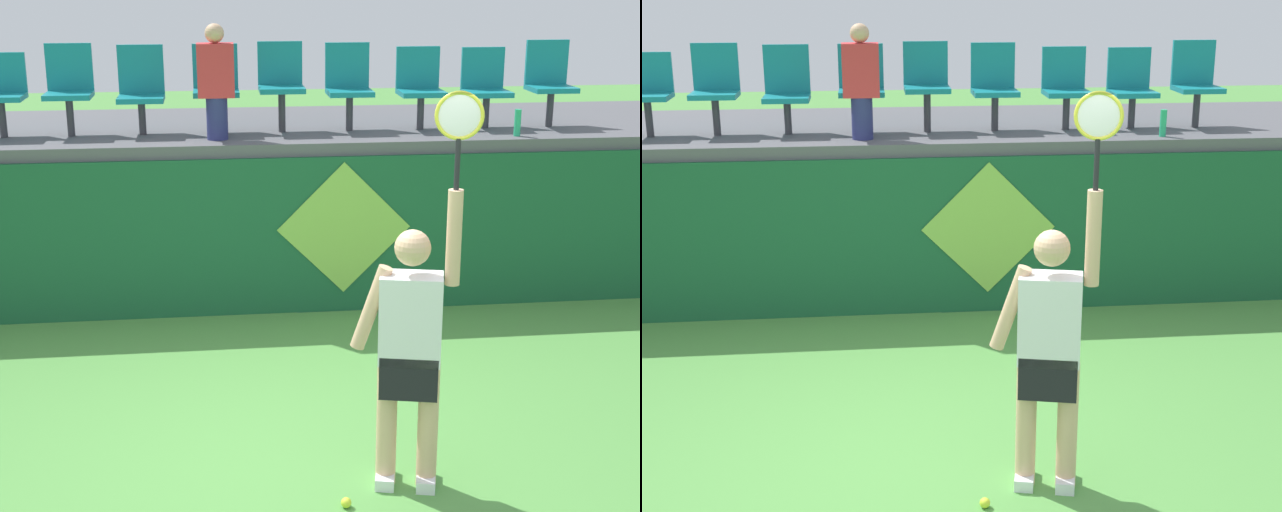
{
  "view_description": "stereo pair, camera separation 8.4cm",
  "coord_description": "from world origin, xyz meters",
  "views": [
    {
      "loc": [
        -0.35,
        -5.41,
        3.17
      ],
      "look_at": [
        0.4,
        1.03,
        1.14
      ],
      "focal_mm": 51.38,
      "sensor_mm": 36.0,
      "label": 1
    },
    {
      "loc": [
        -0.27,
        -5.42,
        3.17
      ],
      "look_at": [
        0.4,
        1.03,
        1.14
      ],
      "focal_mm": 51.38,
      "sensor_mm": 36.0,
      "label": 2
    }
  ],
  "objects": [
    {
      "name": "spectator_0",
      "position": [
        -0.32,
        3.23,
        2.18
      ],
      "size": [
        0.34,
        0.2,
        1.07
      ],
      "color": "navy",
      "rests_on": "spectator_platform"
    },
    {
      "name": "stadium_chair_2",
      "position": [
        -1.72,
        3.65,
        2.11
      ],
      "size": [
        0.44,
        0.42,
        0.86
      ],
      "color": "#38383D",
      "rests_on": "spectator_platform"
    },
    {
      "name": "stadium_chair_4",
      "position": [
        -0.32,
        3.65,
        2.1
      ],
      "size": [
        0.44,
        0.42,
        0.84
      ],
      "color": "#38383D",
      "rests_on": "spectator_platform"
    },
    {
      "name": "stadium_chair_1",
      "position": [
        -2.35,
        3.64,
        2.07
      ],
      "size": [
        0.44,
        0.42,
        0.78
      ],
      "color": "#38383D",
      "rests_on": "spectator_platform"
    },
    {
      "name": "stadium_chair_8",
      "position": [
        2.38,
        3.64,
        2.06
      ],
      "size": [
        0.44,
        0.42,
        0.79
      ],
      "color": "#38383D",
      "rests_on": "spectator_platform"
    },
    {
      "name": "court_back_wall",
      "position": [
        0.0,
        2.94,
        0.76
      ],
      "size": [
        12.96,
        0.2,
        1.52
      ],
      "primitive_type": "cube",
      "color": "#195633",
      "rests_on": "ground_plane"
    },
    {
      "name": "tennis_ball",
      "position": [
        0.38,
        -0.54,
        0.03
      ],
      "size": [
        0.07,
        0.07,
        0.07
      ],
      "primitive_type": "sphere",
      "color": "#D1E533",
      "rests_on": "ground_plane"
    },
    {
      "name": "tennis_player",
      "position": [
        0.8,
        -0.31,
        0.96
      ],
      "size": [
        0.74,
        0.34,
        2.52
      ],
      "color": "white",
      "rests_on": "ground_plane"
    },
    {
      "name": "wall_signage_mount",
      "position": [
        0.84,
        2.83,
        0.0
      ],
      "size": [
        1.27,
        0.01,
        1.47
      ],
      "color": "#195633",
      "rests_on": "ground_plane"
    },
    {
      "name": "stadium_chair_9",
      "position": [
        3.05,
        3.65,
        2.1
      ],
      "size": [
        0.44,
        0.42,
        0.85
      ],
      "color": "#38383D",
      "rests_on": "spectator_platform"
    },
    {
      "name": "spectator_platform",
      "position": [
        0.0,
        4.1,
        1.58
      ],
      "size": [
        12.96,
        2.42,
        0.12
      ],
      "primitive_type": "cube",
      "color": "#56565B",
      "rests_on": "court_back_wall"
    },
    {
      "name": "stadium_chair_3",
      "position": [
        -1.04,
        3.65,
        2.08
      ],
      "size": [
        0.44,
        0.42,
        0.84
      ],
      "color": "#38383D",
      "rests_on": "spectator_platform"
    },
    {
      "name": "ground_plane",
      "position": [
        0.0,
        0.0,
        0.0
      ],
      "size": [
        40.0,
        40.0,
        0.0
      ],
      "primitive_type": "plane",
      "color": "#519342"
    },
    {
      "name": "stadium_chair_7",
      "position": [
        1.71,
        3.64,
        2.07
      ],
      "size": [
        0.44,
        0.42,
        0.8
      ],
      "color": "#38383D",
      "rests_on": "spectator_platform"
    },
    {
      "name": "stadium_chair_6",
      "position": [
        0.99,
        3.65,
        2.1
      ],
      "size": [
        0.44,
        0.42,
        0.85
      ],
      "color": "#38383D",
      "rests_on": "spectator_platform"
    },
    {
      "name": "stadium_chair_5",
      "position": [
        0.32,
        3.64,
        2.12
      ],
      "size": [
        0.44,
        0.42,
        0.86
      ],
      "color": "#38383D",
      "rests_on": "spectator_platform"
    },
    {
      "name": "water_bottle",
      "position": [
        2.55,
        3.07,
        1.76
      ],
      "size": [
        0.06,
        0.06,
        0.26
      ],
      "primitive_type": "cylinder",
      "color": "#26B272",
      "rests_on": "spectator_platform"
    }
  ]
}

